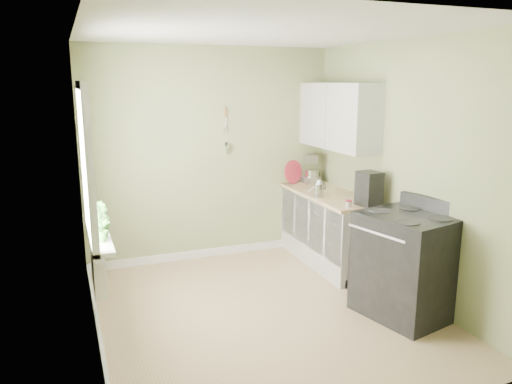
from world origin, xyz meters
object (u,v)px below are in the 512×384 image
object	(u,v)px
stove	(406,264)
stand_mixer	(309,169)
kettle	(319,189)
coffee_maker	(369,190)

from	to	relation	value
stove	stand_mixer	distance (m)	2.35
stove	kettle	distance (m)	1.49
kettle	stand_mixer	bearing A→B (deg)	69.77
stand_mixer	kettle	distance (m)	0.95
kettle	coffee_maker	xyz separation A→B (m)	(0.33, -0.56, 0.08)
stove	coffee_maker	bearing A→B (deg)	83.23
stove	stand_mixer	size ratio (longest dim) A/B	2.65
stove	coffee_maker	distance (m)	1.02
stand_mixer	coffee_maker	distance (m)	1.44
kettle	coffee_maker	size ratio (longest dim) A/B	0.55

